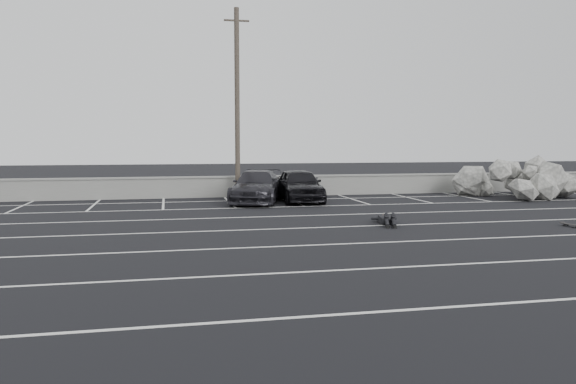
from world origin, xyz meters
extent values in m
plane|color=black|center=(0.00, 0.00, 0.00)|extent=(120.00, 120.00, 0.00)
cube|color=gray|center=(0.00, 14.00, 0.50)|extent=(50.00, 0.35, 1.00)
cube|color=gray|center=(0.00, 14.00, 1.02)|extent=(50.00, 0.45, 0.08)
cube|color=silver|center=(0.00, -6.00, 0.00)|extent=(36.00, 0.10, 0.01)
cube|color=silver|center=(0.00, -3.00, 0.00)|extent=(36.00, 0.10, 0.01)
cube|color=silver|center=(0.00, 0.00, 0.00)|extent=(36.00, 0.10, 0.01)
cube|color=silver|center=(0.00, 3.00, 0.00)|extent=(36.00, 0.10, 0.01)
cube|color=silver|center=(0.00, 6.00, 0.00)|extent=(36.00, 0.10, 0.01)
cube|color=silver|center=(0.00, 9.00, 0.00)|extent=(36.00, 0.10, 0.01)
cube|color=silver|center=(0.00, 12.00, 0.00)|extent=(36.00, 0.10, 0.01)
cube|color=silver|center=(-11.00, 11.50, 0.00)|extent=(0.10, 5.00, 0.01)
cube|color=silver|center=(-8.00, 11.50, 0.00)|extent=(0.10, 5.00, 0.01)
cube|color=silver|center=(-5.00, 11.50, 0.00)|extent=(0.10, 5.00, 0.01)
cube|color=silver|center=(-2.00, 11.50, 0.00)|extent=(0.10, 5.00, 0.01)
cube|color=silver|center=(1.00, 11.50, 0.00)|extent=(0.10, 5.00, 0.01)
cube|color=silver|center=(4.00, 11.50, 0.00)|extent=(0.10, 5.00, 0.01)
cube|color=silver|center=(7.00, 11.50, 0.00)|extent=(0.10, 5.00, 0.01)
cube|color=silver|center=(10.00, 11.50, 0.00)|extent=(0.10, 5.00, 0.01)
cube|color=silver|center=(13.00, 11.50, 0.00)|extent=(0.10, 5.00, 0.01)
imported|color=black|center=(1.22, 11.03, 0.77)|extent=(2.00, 4.61, 1.55)
imported|color=black|center=(-0.77, 11.11, 0.73)|extent=(3.47, 5.44, 1.47)
cylinder|color=#4C4238|center=(-1.39, 13.20, 4.62)|extent=(0.25, 0.25, 9.24)
cube|color=#4C4238|center=(-1.39, 13.20, 8.62)|extent=(1.23, 0.08, 0.08)
cylinder|color=#262629|center=(2.50, 13.60, 0.46)|extent=(0.73, 0.73, 0.93)
cylinder|color=#262629|center=(2.50, 13.60, 0.95)|extent=(0.81, 0.81, 0.05)
cube|color=black|center=(8.07, 1.37, 0.08)|extent=(0.28, 0.75, 0.02)
cube|color=#262629|center=(8.04, 1.61, 0.05)|extent=(0.16, 0.07, 0.04)
cylinder|color=black|center=(7.95, 1.60, 0.03)|extent=(0.03, 0.06, 0.05)
cylinder|color=black|center=(8.13, 1.62, 0.03)|extent=(0.03, 0.06, 0.05)
cylinder|color=black|center=(8.01, 1.12, 0.03)|extent=(0.03, 0.06, 0.05)
camera|label=1|loc=(-4.80, -14.37, 2.73)|focal=35.00mm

